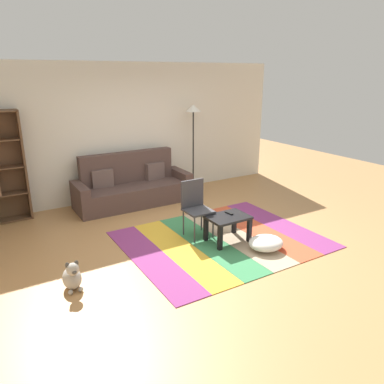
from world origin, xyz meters
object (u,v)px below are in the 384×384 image
(pouf, at_px, (266,243))
(dog, at_px, (72,277))
(folding_chair, at_px, (195,204))
(standing_lamp, at_px, (193,120))
(couch, at_px, (132,187))
(coffee_table, at_px, (228,221))
(tv_remote, at_px, (229,213))

(pouf, bearing_deg, dog, 171.32)
(pouf, xyz_separation_m, dog, (-2.70, 0.41, 0.06))
(pouf, relative_size, folding_chair, 0.59)
(pouf, xyz_separation_m, standing_lamp, (0.59, 3.04, 1.45))
(couch, distance_m, folding_chair, 1.97)
(pouf, height_order, folding_chair, folding_chair)
(coffee_table, xyz_separation_m, tv_remote, (0.08, 0.08, 0.10))
(standing_lamp, xyz_separation_m, folding_chair, (-1.21, -2.06, -1.02))
(coffee_table, bearing_deg, tv_remote, 45.57)
(dog, bearing_deg, couch, 54.21)
(standing_lamp, height_order, tv_remote, standing_lamp)
(couch, distance_m, tv_remote, 2.41)
(couch, relative_size, coffee_table, 3.61)
(tv_remote, relative_size, folding_chair, 0.17)
(couch, relative_size, folding_chair, 2.51)
(pouf, relative_size, standing_lamp, 0.28)
(standing_lamp, bearing_deg, pouf, -101.03)
(couch, xyz_separation_m, dog, (-1.81, -2.51, -0.18))
(coffee_table, xyz_separation_m, folding_chair, (-0.30, 0.46, 0.20))
(couch, bearing_deg, standing_lamp, 4.81)
(dog, relative_size, folding_chair, 0.44)
(standing_lamp, distance_m, folding_chair, 2.60)
(tv_remote, bearing_deg, pouf, -74.48)
(coffee_table, height_order, dog, coffee_table)
(folding_chair, bearing_deg, couch, 138.21)
(pouf, xyz_separation_m, tv_remote, (-0.24, 0.60, 0.32))
(tv_remote, distance_m, folding_chair, 0.55)
(tv_remote, bearing_deg, folding_chair, 127.29)
(coffee_table, distance_m, standing_lamp, 2.95)
(pouf, distance_m, dog, 2.73)
(dog, height_order, tv_remote, tv_remote)
(couch, height_order, pouf, couch)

